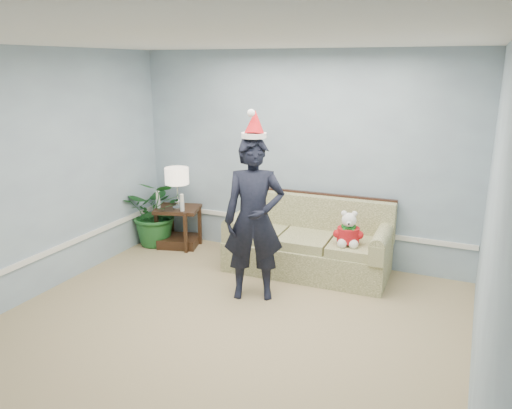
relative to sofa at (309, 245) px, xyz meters
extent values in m
cube|color=tan|center=(-0.30, -2.08, -0.34)|extent=(4.50, 5.00, 0.02)
cube|color=white|center=(-0.30, -2.08, 2.38)|extent=(4.50, 5.00, 0.02)
cube|color=#9FBBCB|center=(-0.30, 0.43, 1.02)|extent=(4.50, 0.02, 2.70)
cube|color=#9FBBCB|center=(-2.56, -2.08, 1.02)|extent=(0.02, 5.00, 2.70)
cube|color=#9FBBCB|center=(1.96, -2.08, 1.02)|extent=(0.02, 5.00, 2.70)
cube|color=white|center=(-0.30, 0.40, 0.12)|extent=(4.48, 0.03, 0.06)
cube|color=white|center=(-2.53, -2.08, 0.12)|extent=(0.03, 4.98, 0.06)
cube|color=#515729|center=(0.00, -0.06, -0.14)|extent=(2.01, 0.91, 0.38)
cube|color=#515729|center=(-0.61, -0.10, 0.10)|extent=(0.61, 0.70, 0.11)
cube|color=#515729|center=(0.00, -0.10, 0.10)|extent=(0.61, 0.70, 0.11)
cube|color=#515729|center=(0.61, -0.10, 0.10)|extent=(0.61, 0.70, 0.11)
cube|color=#515729|center=(0.00, 0.26, 0.31)|extent=(1.99, 0.25, 0.53)
cube|color=black|center=(0.00, 0.33, 0.58)|extent=(1.98, 0.12, 0.05)
cube|color=#515729|center=(-0.91, -0.06, 0.16)|extent=(0.20, 0.86, 0.23)
cube|color=#515729|center=(0.91, -0.06, 0.16)|extent=(0.20, 0.86, 0.23)
cube|color=#332212|center=(-1.96, 0.06, 0.22)|extent=(0.71, 0.64, 0.05)
cube|color=#332212|center=(-1.96, 0.06, -0.26)|extent=(0.64, 0.57, 0.13)
cube|color=#332212|center=(-2.20, -0.13, -0.04)|extent=(0.06, 0.06, 0.57)
cube|color=#332212|center=(-1.72, -0.13, -0.04)|extent=(0.06, 0.06, 0.57)
cube|color=#332212|center=(-2.20, 0.25, -0.04)|extent=(0.06, 0.06, 0.57)
cube|color=#332212|center=(-1.72, 0.25, -0.04)|extent=(0.06, 0.06, 0.57)
cylinder|color=silver|center=(-1.92, 0.01, 0.26)|extent=(0.15, 0.15, 0.03)
sphere|color=silver|center=(-1.92, 0.01, 0.34)|extent=(0.09, 0.09, 0.09)
cylinder|color=silver|center=(-1.92, 0.01, 0.49)|extent=(0.02, 0.02, 0.33)
cylinder|color=#FBE6C8|center=(-1.92, 0.01, 0.71)|extent=(0.33, 0.33, 0.23)
cylinder|color=silver|center=(-2.20, -0.06, 0.31)|extent=(0.06, 0.06, 0.13)
cylinder|color=white|center=(-2.20, -0.06, 0.42)|extent=(0.05, 0.05, 0.11)
cylinder|color=silver|center=(-1.81, -0.06, 0.31)|extent=(0.06, 0.06, 0.13)
cylinder|color=white|center=(-1.81, -0.06, 0.42)|extent=(0.05, 0.05, 0.11)
imported|color=#1D5925|center=(-2.27, -0.01, 0.16)|extent=(0.99, 0.89, 0.98)
imported|color=black|center=(-0.32, -0.95, 0.57)|extent=(0.77, 0.65, 1.79)
cylinder|color=white|center=(-0.32, -0.95, 1.48)|extent=(0.32, 0.32, 0.05)
cone|color=red|center=(-0.32, -0.93, 1.61)|extent=(0.28, 0.33, 0.30)
sphere|color=white|center=(-0.32, -1.02, 1.71)|extent=(0.08, 0.08, 0.08)
sphere|color=white|center=(0.54, -0.21, 0.28)|extent=(0.24, 0.24, 0.24)
cylinder|color=red|center=(0.54, -0.21, 0.28)|extent=(0.31, 0.31, 0.17)
cylinder|color=#14631D|center=(0.54, -0.21, 0.38)|extent=(0.20, 0.20, 0.03)
sphere|color=white|center=(0.48, -0.31, 0.21)|extent=(0.11, 0.11, 0.11)
sphere|color=white|center=(0.61, -0.31, 0.21)|extent=(0.11, 0.11, 0.11)
sphere|color=white|center=(0.54, -0.22, 0.46)|extent=(0.17, 0.17, 0.17)
sphere|color=black|center=(0.54, -0.32, 0.45)|extent=(0.02, 0.02, 0.02)
sphere|color=white|center=(0.48, -0.21, 0.54)|extent=(0.07, 0.07, 0.07)
sphere|color=white|center=(0.60, -0.21, 0.54)|extent=(0.07, 0.07, 0.07)
camera|label=1|loc=(1.81, -5.62, 2.19)|focal=35.00mm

